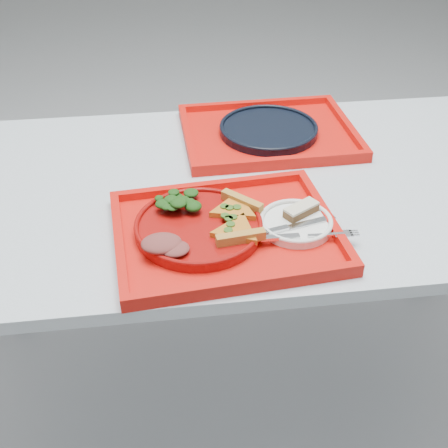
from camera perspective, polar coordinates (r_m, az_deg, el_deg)
The scene contains 14 objects.
ground at distance 1.85m, azimuth 1.79°, elevation -15.69°, with size 10.00×10.00×0.00m, color #93969B.
table at distance 1.37m, azimuth 2.31°, elevation 1.82°, with size 1.60×0.80×0.75m.
tray_main at distance 1.15m, azimuth 0.21°, elevation -1.10°, with size 0.45×0.35×0.01m, color red.
tray_far at distance 1.53m, azimuth 4.52°, elevation 9.01°, with size 0.45×0.35×0.01m, color red.
dinner_plate at distance 1.14m, azimuth -2.59°, elevation -0.41°, with size 0.26×0.26×0.02m, color maroon.
side_plate at distance 1.17m, azimuth 7.29°, elevation -0.03°, with size 0.15×0.15×0.01m, color white.
navy_plate at distance 1.52m, azimuth 4.54°, elevation 9.48°, with size 0.26×0.26×0.02m, color black.
pizza_slice_a at distance 1.11m, azimuth 1.32°, elevation -0.51°, with size 0.11×0.10×0.02m, color gold, non-canonical shape.
pizza_slice_b at distance 1.17m, azimuth 1.03°, elevation 1.70°, with size 0.11×0.10×0.02m, color gold, non-canonical shape.
salad_heap at distance 1.18m, azimuth -4.99°, elevation 2.46°, with size 0.08×0.07×0.04m, color black.
meat_portion at distance 1.08m, azimuth -6.37°, elevation -1.97°, with size 0.08×0.06×0.02m, color brown.
dessert_bar at distance 1.18m, azimuth 7.84°, elevation 1.44°, with size 0.08×0.07×0.02m.
knife at distance 1.14m, azimuth 7.18°, elevation -0.17°, with size 0.18×0.02×0.01m, color silver.
fork at distance 1.12m, azimuth 8.41°, elevation -1.17°, with size 0.18×0.02×0.01m, color silver.
Camera 1 is at (-0.20, -1.11, 1.46)m, focal length 45.00 mm.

